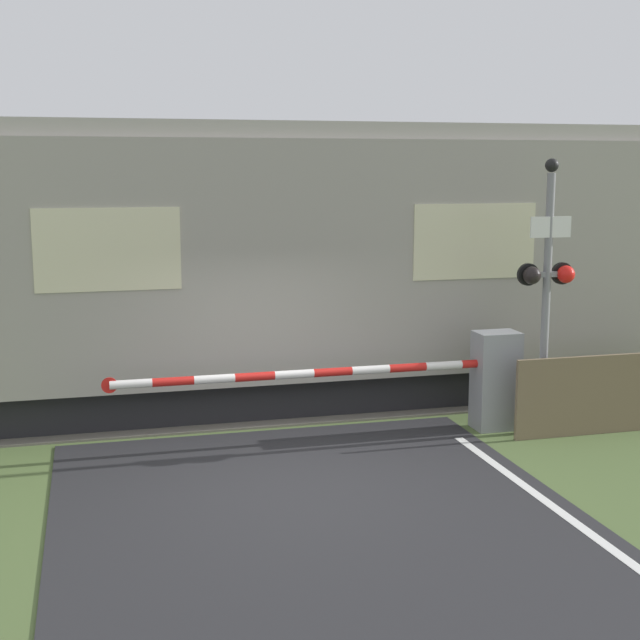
% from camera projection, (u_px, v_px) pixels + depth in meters
% --- Properties ---
extents(ground_plane, '(80.00, 80.00, 0.00)m').
position_uv_depth(ground_plane, '(294.00, 481.00, 10.41)').
color(ground_plane, '#4C6033').
extents(track_bed, '(36.00, 3.20, 0.13)m').
position_uv_depth(track_bed, '(241.00, 399.00, 13.99)').
color(track_bed, '#666056').
rests_on(track_bed, ground_plane).
extents(train, '(18.85, 3.08, 4.25)m').
position_uv_depth(train, '(435.00, 258.00, 14.43)').
color(train, black).
rests_on(train, ground_plane).
extents(crossing_barrier, '(5.64, 0.44, 1.37)m').
position_uv_depth(crossing_barrier, '(470.00, 379.00, 12.30)').
color(crossing_barrier, gray).
rests_on(crossing_barrier, ground_plane).
extents(signal_post, '(0.81, 0.26, 3.73)m').
position_uv_depth(signal_post, '(547.00, 280.00, 11.96)').
color(signal_post, gray).
rests_on(signal_post, ground_plane).
extents(roadside_fence, '(3.42, 0.06, 1.10)m').
position_uv_depth(roadside_fence, '(629.00, 393.00, 12.28)').
color(roadside_fence, '#726047').
rests_on(roadside_fence, ground_plane).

